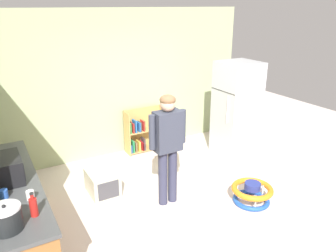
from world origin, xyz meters
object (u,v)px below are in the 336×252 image
(kitchen_counter, at_px, (14,216))
(refrigerator, at_px, (236,109))
(crock_pot, at_px, (6,219))
(pet_carrier, at_px, (102,182))
(ketchup_bottle, at_px, (34,206))
(microwave, at_px, (4,169))
(blue_cup, at_px, (4,194))
(baby_walker, at_px, (252,193))
(bookshelf, at_px, (142,133))
(standing_person, at_px, (168,140))
(banana_bunch, at_px, (1,155))
(white_cup, at_px, (30,195))

(kitchen_counter, bearing_deg, refrigerator, 11.71)
(crock_pot, bearing_deg, pet_carrier, 49.37)
(ketchup_bottle, bearing_deg, microwave, 101.24)
(blue_cup, bearing_deg, microwave, 82.36)
(kitchen_counter, distance_m, pet_carrier, 1.49)
(baby_walker, bearing_deg, ketchup_bottle, -177.22)
(bookshelf, bearing_deg, microwave, -144.88)
(pet_carrier, bearing_deg, microwave, -153.55)
(kitchen_counter, bearing_deg, pet_carrier, 28.05)
(standing_person, distance_m, crock_pot, 2.28)
(refrigerator, xyz_separation_m, baby_walker, (-0.93, -1.49, -0.73))
(baby_walker, distance_m, crock_pot, 3.30)
(microwave, distance_m, banana_bunch, 0.70)
(kitchen_counter, relative_size, white_cup, 25.15)
(crock_pot, bearing_deg, blue_cup, 88.11)
(bookshelf, height_order, white_cup, white_cup)
(standing_person, relative_size, ketchup_bottle, 6.64)
(standing_person, bearing_deg, microwave, 177.84)
(pet_carrier, bearing_deg, banana_bunch, 177.66)
(standing_person, xyz_separation_m, blue_cup, (-2.09, -0.30, -0.04))
(refrigerator, relative_size, banana_bunch, 11.42)
(standing_person, height_order, blue_cup, standing_person)
(kitchen_counter, relative_size, pet_carrier, 4.33)
(crock_pot, bearing_deg, baby_walker, 4.34)
(microwave, relative_size, blue_cup, 5.05)
(bookshelf, relative_size, blue_cup, 8.95)
(pet_carrier, xyz_separation_m, ketchup_bottle, (-1.12, -1.49, 0.82))
(white_cup, bearing_deg, blue_cup, 145.45)
(banana_bunch, bearing_deg, ketchup_bottle, -84.04)
(kitchen_counter, xyz_separation_m, standing_person, (2.04, -0.03, 0.53))
(bookshelf, distance_m, blue_cup, 3.41)
(bookshelf, xyz_separation_m, pet_carrier, (-1.23, -1.13, -0.19))
(crock_pot, distance_m, blue_cup, 0.57)
(bookshelf, bearing_deg, refrigerator, -33.15)
(banana_bunch, bearing_deg, baby_walker, -24.32)
(pet_carrier, relative_size, banana_bunch, 3.54)
(banana_bunch, bearing_deg, refrigerator, 1.36)
(microwave, bearing_deg, kitchen_counter, -87.03)
(microwave, height_order, white_cup, microwave)
(microwave, relative_size, crock_pot, 1.78)
(microwave, bearing_deg, pet_carrier, 26.45)
(standing_person, relative_size, microwave, 3.40)
(crock_pot, bearing_deg, banana_bunch, 87.33)
(baby_walker, height_order, ketchup_bottle, ketchup_bottle)
(crock_pot, relative_size, white_cup, 2.83)
(baby_walker, relative_size, pet_carrier, 1.09)
(refrigerator, height_order, crock_pot, refrigerator)
(standing_person, height_order, banana_bunch, standing_person)
(pet_carrier, distance_m, ketchup_bottle, 2.04)
(blue_cup, bearing_deg, white_cup, -34.55)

